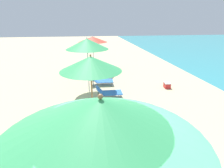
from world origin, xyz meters
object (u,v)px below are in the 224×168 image
at_px(umbrella_nearest, 101,121).
at_px(umbrella_farthest, 93,39).
at_px(umbrella_second, 91,64).
at_px(lounger_second_shoreside, 116,108).
at_px(lounger_third_inland, 108,92).
at_px(lounger_farthest_shoreside, 104,66).
at_px(cooler_box, 167,85).
at_px(lounger_third_shoreside, 101,80).
at_px(umbrella_third, 87,44).

distance_m(umbrella_nearest, umbrella_farthest, 10.80).
xyz_separation_m(umbrella_second, lounger_second_shoreside, (0.94, 1.05, -2.06)).
distance_m(lounger_third_inland, lounger_farthest_shoreside, 5.44).
relative_size(umbrella_nearest, lounger_third_inland, 2.32).
bearing_deg(cooler_box, umbrella_nearest, -120.44).
bearing_deg(umbrella_farthest, lounger_second_shoreside, -84.81).
xyz_separation_m(umbrella_nearest, lounger_farthest_shoreside, (1.21, 11.73, -2.32)).
height_order(umbrella_farthest, lounger_farthest_shoreside, umbrella_farthest).
bearing_deg(lounger_third_shoreside, umbrella_third, -124.92).
bearing_deg(lounger_third_inland, umbrella_third, 133.65).
xyz_separation_m(lounger_third_shoreside, umbrella_farthest, (-0.31, 2.54, 2.06)).
xyz_separation_m(umbrella_second, cooler_box, (4.26, 3.65, -2.21)).
bearing_deg(cooler_box, lounger_third_inland, -164.37).
bearing_deg(lounger_third_inland, lounger_second_shoreside, -86.42).
height_order(umbrella_second, lounger_third_shoreside, umbrella_second).
distance_m(umbrella_nearest, lounger_third_shoreside, 8.59).
xyz_separation_m(lounger_second_shoreside, umbrella_farthest, (-0.56, 6.14, 2.02)).
bearing_deg(umbrella_nearest, umbrella_third, 90.30).
height_order(umbrella_second, umbrella_third, umbrella_third).
bearing_deg(umbrella_second, lounger_farthest_shoreside, 81.56).
relative_size(umbrella_third, lounger_farthest_shoreside, 1.85).
bearing_deg(umbrella_farthest, umbrella_third, -96.82).
xyz_separation_m(lounger_third_shoreside, cooler_box, (3.57, -0.99, -0.12)).
bearing_deg(umbrella_third, umbrella_farthest, 83.18).
relative_size(umbrella_second, umbrella_third, 0.95).
bearing_deg(umbrella_third, lounger_second_shoreside, -69.49).
height_order(umbrella_second, lounger_third_inland, umbrella_second).
bearing_deg(lounger_second_shoreside, umbrella_farthest, 93.32).
xyz_separation_m(lounger_third_shoreside, lounger_third_inland, (0.16, -1.94, 0.04)).
height_order(lounger_third_shoreside, lounger_third_inland, lounger_third_inland).
bearing_deg(lounger_third_shoreside, lounger_second_shoreside, -84.21).
bearing_deg(umbrella_nearest, umbrella_farthest, 87.97).
bearing_deg(umbrella_second, cooler_box, 40.62).
bearing_deg(lounger_farthest_shoreside, umbrella_third, -105.96).
height_order(lounger_third_inland, lounger_farthest_shoreside, lounger_third_inland).
height_order(lounger_second_shoreside, lounger_farthest_shoreside, lounger_second_shoreside).
bearing_deg(cooler_box, lounger_second_shoreside, -141.88).
bearing_deg(umbrella_third, umbrella_nearest, -89.70).
height_order(umbrella_third, lounger_third_shoreside, umbrella_third).
bearing_deg(umbrella_third, lounger_third_inland, -47.06).
xyz_separation_m(umbrella_nearest, umbrella_second, (0.01, 3.60, -0.20)).
height_order(umbrella_third, lounger_third_inland, umbrella_third).
bearing_deg(umbrella_second, umbrella_nearest, -90.09).
bearing_deg(lounger_second_shoreside, umbrella_nearest, -103.31).
xyz_separation_m(umbrella_second, lounger_farthest_shoreside, (1.21, 8.13, -2.12)).
height_order(umbrella_third, umbrella_farthest, umbrella_third).
height_order(lounger_second_shoreside, umbrella_farthest, umbrella_farthest).
relative_size(umbrella_third, cooler_box, 6.08).
relative_size(lounger_third_shoreside, lounger_third_inland, 1.05).
bearing_deg(umbrella_nearest, lounger_farthest_shoreside, 84.10).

